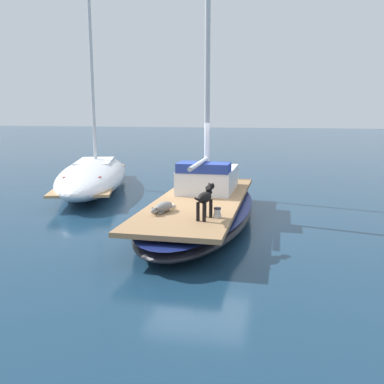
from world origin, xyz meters
TOP-DOWN VIEW (x-y plane):
  - ground_plane at (0.00, 0.00)m, footprint 120.00×120.00m
  - sailboat_main at (0.00, 0.00)m, footprint 2.58×7.26m
  - mast_main at (0.01, 0.77)m, footprint 0.14×2.27m
  - cabin_house at (0.01, 1.12)m, footprint 1.42×2.23m
  - dog_black at (0.47, -1.97)m, footprint 0.32×0.93m
  - dog_grey at (-0.52, -1.60)m, footprint 0.42×0.94m
  - deck_winch at (0.70, -1.83)m, footprint 0.16×0.16m
  - coiled_rope at (-0.57, -0.99)m, footprint 0.32×0.32m
  - moored_boat_port_side at (-4.60, 3.81)m, footprint 4.38×8.02m

SIDE VIEW (x-z plane):
  - ground_plane at x=0.00m, z-range 0.00..0.00m
  - sailboat_main at x=0.00m, z-range 0.01..0.67m
  - moored_boat_port_side at x=-4.60m, z-range -3.40..4.52m
  - coiled_rope at x=-0.57m, z-range 0.66..0.70m
  - deck_winch at x=0.70m, z-range 0.65..0.86m
  - dog_grey at x=-0.52m, z-range 0.66..0.88m
  - cabin_house at x=0.01m, z-range 0.59..1.43m
  - dog_black at x=0.47m, z-range 0.73..1.43m
  - mast_main at x=0.01m, z-range 0.28..8.31m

